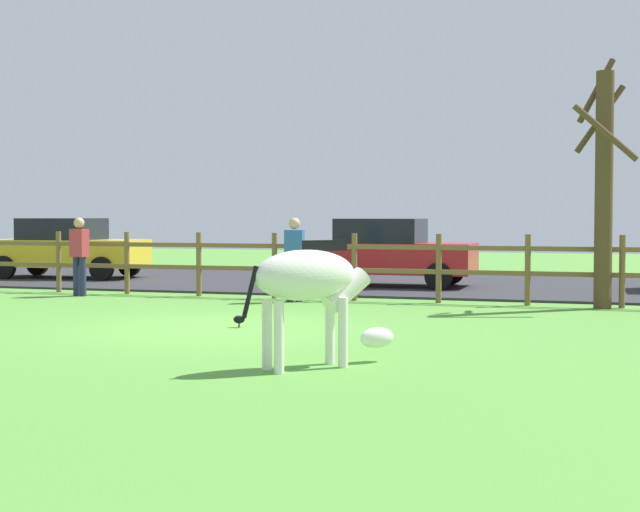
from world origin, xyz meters
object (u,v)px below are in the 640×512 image
Objects in this scene: parked_car_red at (386,252)px; crow_on_grass at (240,319)px; bare_tree at (603,182)px; zebra at (312,284)px; visitor_left_of_tree at (79,253)px; parked_car_yellow at (67,247)px; visitor_right_of_tree at (294,255)px.

crow_on_grass is at bearing -92.13° from parked_car_red.
bare_tree reaches higher than zebra.
bare_tree is 7.26m from crow_on_grass.
visitor_left_of_tree is at bearing -177.07° from bare_tree.
parked_car_yellow is 5.26m from visitor_left_of_tree.
crow_on_grass is 0.13× the size of visitor_right_of_tree.
zebra is at bearing -80.62° from parked_car_red.
parked_car_yellow is 8.82m from visitor_right_of_tree.
zebra is 15.66m from parked_car_yellow.
crow_on_grass is 6.73m from visitor_left_of_tree.
zebra is 0.38× the size of parked_car_yellow.
zebra is 0.39× the size of parked_car_red.
visitor_right_of_tree is (-0.88, -3.97, 0.06)m from parked_car_red.
parked_car_yellow is 2.52× the size of visitor_left_of_tree.
visitor_left_of_tree reaches higher than zebra.
parked_car_red reaches higher than crow_on_grass.
zebra is 3.98m from crow_on_grass.
visitor_right_of_tree is at bearing 1.18° from visitor_left_of_tree.
parked_car_red is at bearing 99.38° from zebra.
parked_car_yellow is (-13.50, 3.75, -1.44)m from bare_tree.
crow_on_grass is 0.05× the size of parked_car_red.
visitor_right_of_tree is at bearing 97.80° from crow_on_grass.
zebra reaches higher than crow_on_grass.
visitor_right_of_tree is (-5.73, -0.44, -1.37)m from bare_tree.
zebra is 0.95× the size of visitor_left_of_tree.
parked_car_yellow is (-8.33, 8.38, 0.72)m from crow_on_grass.
bare_tree is 5.91m from visitor_right_of_tree.
parked_car_yellow is at bearing 151.63° from visitor_right_of_tree.
zebra is 10.46m from visitor_left_of_tree.
crow_on_grass is 4.30m from visitor_right_of_tree.
bare_tree reaches higher than parked_car_yellow.
parked_car_red is at bearing 77.55° from visitor_right_of_tree.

